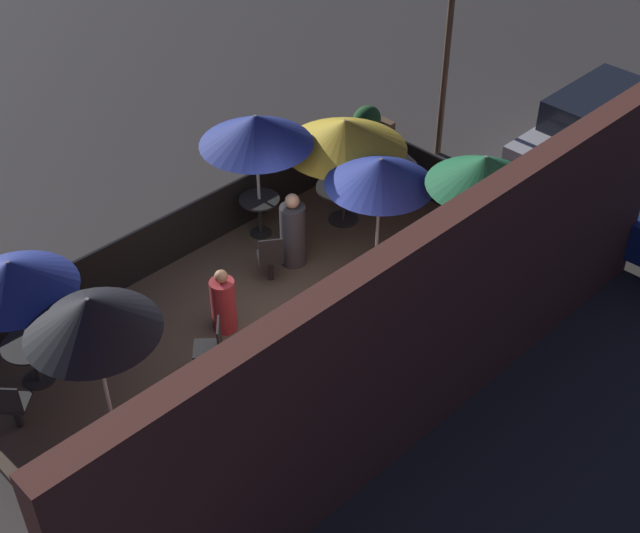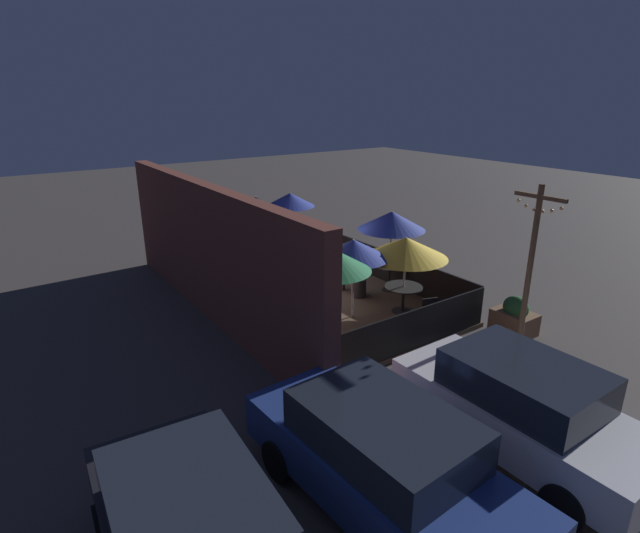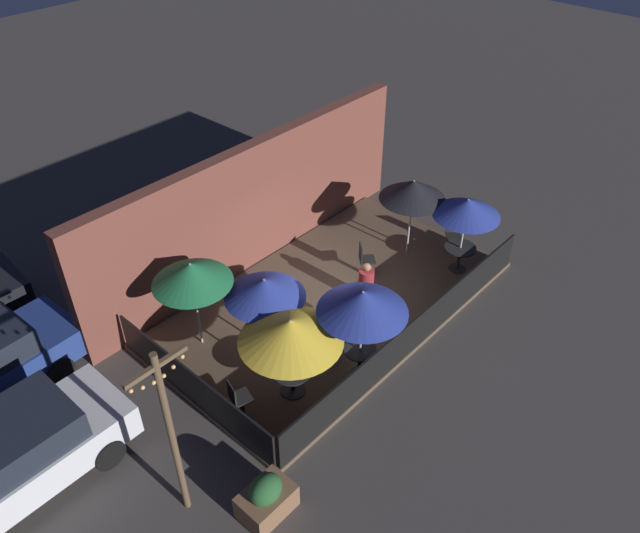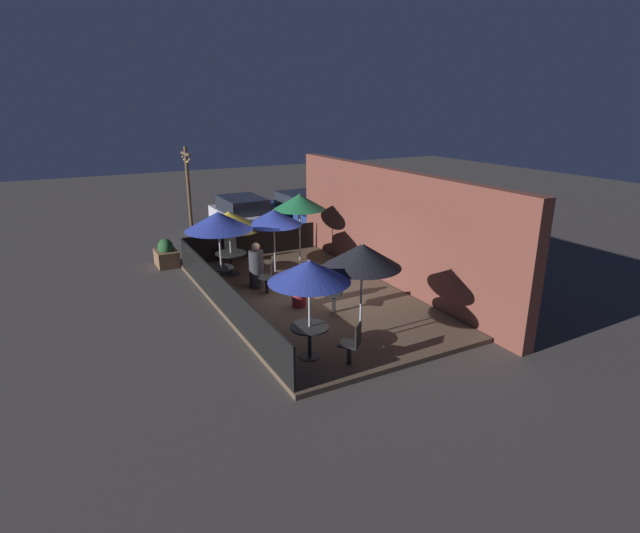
# 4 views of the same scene
# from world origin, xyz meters

# --- Properties ---
(ground_plane) EXTENTS (60.00, 60.00, 0.00)m
(ground_plane) POSITION_xyz_m (0.00, 0.00, 0.00)
(ground_plane) COLOR #423D3A
(patio_deck) EXTENTS (8.85, 5.04, 0.12)m
(patio_deck) POSITION_xyz_m (0.00, 0.00, 0.06)
(patio_deck) COLOR brown
(patio_deck) RESTS_ON ground_plane
(building_wall) EXTENTS (10.45, 0.36, 3.49)m
(building_wall) POSITION_xyz_m (0.00, 2.75, 1.74)
(building_wall) COLOR brown
(building_wall) RESTS_ON ground_plane
(fence_front) EXTENTS (8.65, 0.05, 0.95)m
(fence_front) POSITION_xyz_m (0.00, -2.48, 0.59)
(fence_front) COLOR black
(fence_front) RESTS_ON patio_deck
(fence_side_left) EXTENTS (0.05, 4.84, 0.95)m
(fence_side_left) POSITION_xyz_m (-4.38, 0.00, 0.59)
(fence_side_left) COLOR black
(fence_side_left) RESTS_ON patio_deck
(patio_umbrella_0) EXTENTS (1.71, 1.71, 2.16)m
(patio_umbrella_0) POSITION_xyz_m (3.20, -1.60, 2.05)
(patio_umbrella_0) COLOR #B2B2B7
(patio_umbrella_0) RESTS_ON patio_deck
(patio_umbrella_1) EXTENTS (2.13, 2.13, 2.02)m
(patio_umbrella_1) POSITION_xyz_m (-2.78, -1.31, 1.87)
(patio_umbrella_1) COLOR #B2B2B7
(patio_umbrella_1) RESTS_ON patio_deck
(patio_umbrella_2) EXTENTS (1.88, 1.88, 2.33)m
(patio_umbrella_2) POSITION_xyz_m (-1.45, -2.04, 2.19)
(patio_umbrella_2) COLOR #B2B2B7
(patio_umbrella_2) RESTS_ON patio_deck
(patio_umbrella_3) EXTENTS (1.76, 1.76, 2.05)m
(patio_umbrella_3) POSITION_xyz_m (-2.26, -0.05, 1.93)
(patio_umbrella_3) COLOR #B2B2B7
(patio_umbrella_3) RESTS_ON patio_deck
(patio_umbrella_4) EXTENTS (1.75, 1.75, 2.25)m
(patio_umbrella_4) POSITION_xyz_m (2.93, -0.15, 2.10)
(patio_umbrella_4) COLOR #B2B2B7
(patio_umbrella_4) RESTS_ON patio_deck
(patio_umbrella_5) EXTENTS (1.76, 1.76, 2.28)m
(patio_umbrella_5) POSITION_xyz_m (-3.14, 1.27, 2.15)
(patio_umbrella_5) COLOR #B2B2B7
(patio_umbrella_5) RESTS_ON patio_deck
(dining_table_0) EXTENTS (0.83, 0.83, 0.71)m
(dining_table_0) POSITION_xyz_m (3.20, -1.60, 0.68)
(dining_table_0) COLOR black
(dining_table_0) RESTS_ON patio_deck
(dining_table_1) EXTENTS (0.98, 0.98, 0.71)m
(dining_table_1) POSITION_xyz_m (-2.78, -1.31, 0.69)
(dining_table_1) COLOR black
(dining_table_1) RESTS_ON patio_deck
(dining_table_2) EXTENTS (0.70, 0.70, 0.73)m
(dining_table_2) POSITION_xyz_m (-1.45, -2.04, 0.69)
(dining_table_2) COLOR black
(dining_table_2) RESTS_ON patio_deck
(patio_chair_0) EXTENTS (0.56, 0.56, 0.93)m
(patio_chair_0) POSITION_xyz_m (-0.68, -0.91, 0.63)
(patio_chair_0) COLOR black
(patio_chair_0) RESTS_ON patio_deck
(patio_chair_1) EXTENTS (0.57, 0.57, 0.91)m
(patio_chair_1) POSITION_xyz_m (3.90, -0.96, 0.61)
(patio_chair_1) COLOR black
(patio_chair_1) RESTS_ON patio_deck
(patio_chair_2) EXTENTS (0.56, 0.56, 0.96)m
(patio_chair_2) POSITION_xyz_m (1.33, 0.07, 0.65)
(patio_chair_2) COLOR black
(patio_chair_2) RESTS_ON patio_deck
(patio_chair_3) EXTENTS (0.50, 0.50, 0.92)m
(patio_chair_3) POSITION_xyz_m (-3.95, -0.94, 0.62)
(patio_chair_3) COLOR black
(patio_chair_3) RESTS_ON patio_deck
(patron_0) EXTENTS (0.57, 0.57, 1.36)m
(patron_0) POSITION_xyz_m (-1.30, -1.04, 0.72)
(patron_0) COLOR #333338
(patron_0) RESTS_ON patio_deck
(patron_1) EXTENTS (0.50, 0.50, 1.12)m
(patron_1) POSITION_xyz_m (0.58, -0.57, 0.61)
(patron_1) COLOR maroon
(patron_1) RESTS_ON patio_deck
(planter_box) EXTENTS (0.98, 0.69, 0.94)m
(planter_box) POSITION_xyz_m (-5.02, -2.87, 0.40)
(planter_box) COLOR brown
(planter_box) RESTS_ON ground_plane
(light_post) EXTENTS (1.10, 0.12, 3.87)m
(light_post) POSITION_xyz_m (-5.92, -1.72, 2.17)
(light_post) COLOR brown
(light_post) RESTS_ON ground_plane
(parked_car_0) EXTENTS (4.10, 1.82, 1.62)m
(parked_car_0) POSITION_xyz_m (-7.64, 0.83, 0.84)
(parked_car_0) COLOR silver
(parked_car_0) RESTS_ON ground_plane
(parked_car_1) EXTENTS (4.50, 1.96, 1.62)m
(parked_car_1) POSITION_xyz_m (-7.30, 3.43, 0.85)
(parked_car_1) COLOR navy
(parked_car_1) RESTS_ON ground_plane
(parked_car_2) EXTENTS (4.19, 2.01, 1.62)m
(parked_car_2) POSITION_xyz_m (-7.11, 6.03, 0.84)
(parked_car_2) COLOR black
(parked_car_2) RESTS_ON ground_plane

